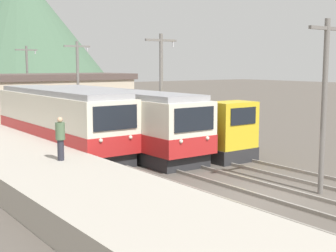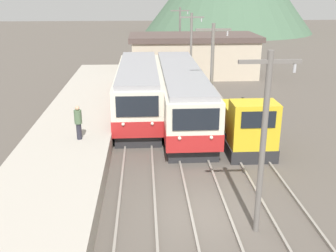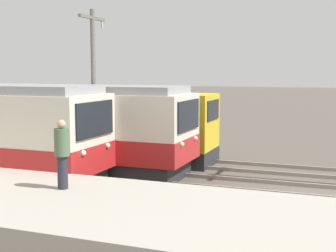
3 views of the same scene
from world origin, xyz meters
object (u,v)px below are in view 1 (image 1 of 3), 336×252
Objects in this scene: commuter_train_left at (60,123)px; person_on_platform at (60,137)px; catenary_mast_mid at (161,88)px; catenary_mast_near at (324,100)px; shunting_locomotive at (213,134)px; commuter_train_center at (112,121)px; catenary_mast_distant at (28,79)px; catenary_mast_far at (78,83)px.

commuter_train_left is 7.04× the size of person_on_platform.
person_on_platform is at bearing -156.10° from catenary_mast_mid.
shunting_locomotive is at bearing 79.03° from catenary_mast_near.
catenary_mast_mid is (-1.49, 2.59, 2.34)m from shunting_locomotive.
commuter_train_center is 8.36m from person_on_platform.
shunting_locomotive is (3.00, -5.41, -0.39)m from commuter_train_center.
catenary_mast_mid reaches higher than person_on_platform.
catenary_mast_mid and catenary_mast_distant have the same top height.
catenary_mast_distant is (0.00, 10.28, 0.00)m from catenary_mast_far.
commuter_train_left reaches higher than shunting_locomotive.
commuter_train_center is 2.33× the size of catenary_mast_near.
catenary_mast_far and catenary_mast_distant have the same top height.
person_on_platform is at bearing 135.86° from catenary_mast_near.
person_on_platform is (-7.28, 7.06, -1.59)m from catenary_mast_near.
commuter_train_left is 7.48m from person_on_platform.
commuter_train_left is at bearing 132.95° from shunting_locomotive.
catenary_mast_far is (1.51, 7.46, 1.95)m from commuter_train_center.
shunting_locomotive reaches higher than person_on_platform.
catenary_mast_distant is (-1.49, 23.16, 2.34)m from shunting_locomotive.
catenary_mast_far is at bearing 96.61° from shunting_locomotive.
catenary_mast_mid is at bearing 119.93° from shunting_locomotive.
catenary_mast_mid is at bearing -90.00° from catenary_mast_far.
catenary_mast_distant is at bearing 90.00° from catenary_mast_far.
catenary_mast_far is at bearing 90.00° from catenary_mast_mid.
commuter_train_left is 2.92m from commuter_train_center.
catenary_mast_near and catenary_mast_distant have the same top height.
catenary_mast_far is 10.28m from catenary_mast_distant.
catenary_mast_near is 20.57m from catenary_mast_far.
catenary_mast_near and catenary_mast_far have the same top height.
catenary_mast_far reaches higher than person_on_platform.
catenary_mast_far is (4.31, 6.65, 1.92)m from commuter_train_left.
commuter_train_left is at bearing 107.19° from catenary_mast_near.
commuter_train_left is 8.15m from catenary_mast_far.
catenary_mast_distant is at bearing 85.14° from commuter_train_center.
person_on_platform is at bearing -113.39° from commuter_train_left.
catenary_mast_near is 1.00× the size of catenary_mast_distant.
catenary_mast_near is at bearing -90.00° from catenary_mast_distant.
shunting_locomotive is at bearing -83.39° from catenary_mast_far.
shunting_locomotive is 0.75× the size of catenary_mast_far.
person_on_platform is at bearing -175.87° from shunting_locomotive.
commuter_train_left is 1.91× the size of catenary_mast_mid.
commuter_train_center is at bearing 46.34° from person_on_platform.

